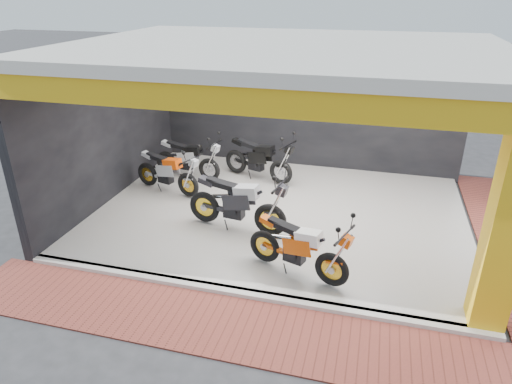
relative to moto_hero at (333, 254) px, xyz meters
The scene contains 15 objects.
ground 1.66m from the moto_hero, 160.52° to the left, with size 80.00×80.00×0.00m, color #2D2D30.
showroom_floor 2.95m from the moto_hero, 119.48° to the left, with size 8.00×6.00×0.10m, color silver.
showroom_ceiling 4.06m from the moto_hero, 119.48° to the left, with size 8.40×6.40×0.20m, color beige.
back_wall 5.87m from the moto_hero, 104.16° to the left, with size 8.20×0.20×3.50m, color black.
left_wall 6.14m from the moto_hero, 155.61° to the left, with size 0.20×6.20×3.50m, color black.
corner_column 2.56m from the moto_hero, ahead, with size 0.50×0.50×3.50m, color gold.
header_beam_front 2.98m from the moto_hero, 160.52° to the right, with size 8.40×0.30×0.40m, color gold.
header_beam_right 4.42m from the moto_hero, 44.02° to the left, with size 0.30×6.40×0.40m, color gold.
floor_kerb 1.65m from the moto_hero, 159.80° to the right, with size 8.00×0.20×0.10m, color silver.
paver_front 2.05m from the moto_hero, 137.39° to the right, with size 9.00×1.40×0.03m, color brown.
moto_hero is the anchor object (origin of this frame).
moto_row_a 1.94m from the moto_hero, 135.20° to the left, with size 2.29×0.85×1.40m, color black, non-canonical shape.
moto_row_b 4.31m from the moto_hero, 113.52° to the left, with size 2.13×0.79×1.30m, color black, non-canonical shape.
moto_row_c 4.54m from the moto_hero, 144.15° to the left, with size 1.99×0.74×1.22m, color #A5A8AD, non-canonical shape.
moto_row_d 5.13m from the moto_hero, 133.66° to the left, with size 2.00×0.74×1.22m, color #B4B8BD, non-canonical shape.
Camera 1 is at (1.85, -6.95, 4.72)m, focal length 32.00 mm.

